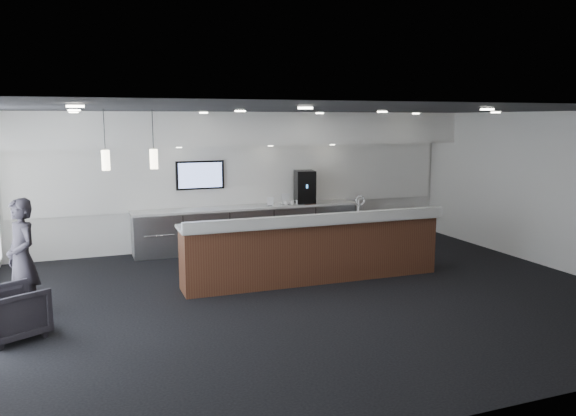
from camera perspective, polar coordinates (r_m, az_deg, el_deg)
name	(u,v)px	position (r m, az deg, el deg)	size (l,w,h in m)	color
ground	(313,295)	(9.29, 2.59, -8.86)	(10.00, 10.00, 0.00)	black
ceiling	(315,109)	(8.85, 2.73, 9.97)	(10.00, 8.00, 0.02)	black
back_wall	(243,180)	(12.69, -4.57, 2.88)	(10.00, 0.02, 3.00)	silver
right_wall	(554,191)	(11.85, 25.43, 1.59)	(0.02, 8.00, 3.00)	silver
soffit_bulkhead	(248,129)	(12.18, -4.04, 8.05)	(10.00, 0.90, 0.70)	white
alcove_panel	(244,175)	(12.65, -4.54, 3.31)	(9.80, 0.06, 1.40)	white
back_credenza	(248,227)	(12.50, -4.05, -1.95)	(5.06, 0.66, 0.95)	gray
wall_tv	(200,175)	(12.34, -8.93, 3.32)	(1.05, 0.08, 0.62)	black
pendant_left	(152,158)	(9.00, -13.62, 4.93)	(0.12, 0.12, 0.30)	#FFF1C6
pendant_right	(105,159)	(8.94, -18.09, 4.71)	(0.12, 0.12, 0.30)	#FFF1C6
ceiling_can_lights	(315,111)	(8.85, 2.73, 9.77)	(7.00, 5.00, 0.02)	white
service_counter	(314,249)	(9.99, 2.61, -4.15)	(4.76, 0.86, 1.49)	#4F281A
coffee_machine	(305,187)	(12.82, 1.72, 2.16)	(0.50, 0.59, 0.75)	black
info_sign_left	(270,201)	(12.44, -1.80, 0.67)	(0.14, 0.02, 0.19)	white
info_sign_right	(286,199)	(12.56, -0.25, 0.90)	(0.19, 0.02, 0.25)	white
armchair	(13,312)	(8.30, -26.16, -9.50)	(0.74, 0.76, 0.69)	black
lounge_guest	(22,258)	(8.97, -25.40, -4.64)	(0.64, 0.42, 1.74)	black
cup_0	(309,201)	(12.77, 2.16, 0.67)	(0.10, 0.10, 0.10)	white
cup_1	(303,202)	(12.71, 1.58, 0.64)	(0.10, 0.10, 0.10)	white
cup_2	(298,202)	(12.66, 1.00, 0.61)	(0.10, 0.10, 0.10)	white
cup_3	(292,202)	(12.61, 0.41, 0.57)	(0.10, 0.10, 0.10)	white
cup_4	(286,203)	(12.56, -0.19, 0.54)	(0.10, 0.10, 0.10)	white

